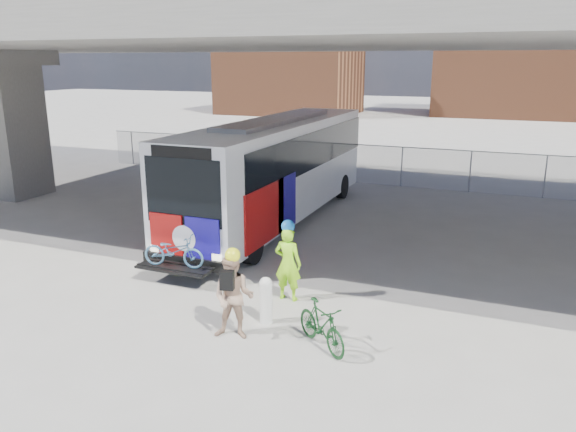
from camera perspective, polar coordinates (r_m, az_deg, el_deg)
The scene contains 9 objects.
ground at distance 15.61m, azimuth -1.16°, elevation -5.46°, with size 160.00×160.00×0.00m, color #9E9991.
bus at distance 19.91m, azimuth -1.15°, elevation 5.44°, with size 2.67×12.95×3.69m.
overpass at distance 18.34m, azimuth 4.01°, elevation 18.46°, with size 40.00×16.00×7.95m.
chainlink_fence at distance 26.35m, azimuth 9.39°, elevation 6.20°, with size 30.00×0.06×30.00m.
brick_buildings at distance 61.75m, azimuth 18.80°, elevation 14.54°, with size 54.00×22.00×12.00m.
bollard at distance 12.40m, azimuth -2.26°, elevation -8.37°, with size 0.28×0.28×1.06m.
cyclist_hivis at distance 13.41m, azimuth -0.01°, elevation -4.66°, with size 0.67×0.44×2.00m.
cyclist_tan at distance 11.65m, azimuth -5.55°, elevation -8.10°, with size 1.01×0.87×1.97m.
bike_parked at distance 11.41m, azimuth 3.42°, elevation -11.04°, with size 0.46×1.62×0.98m, color #133C19.
Camera 1 is at (5.86, -13.35, 5.58)m, focal length 35.00 mm.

